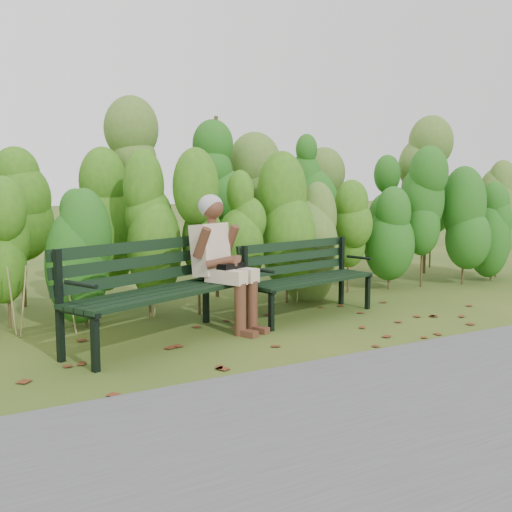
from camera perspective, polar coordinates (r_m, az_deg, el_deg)
ground at (r=5.94m, az=1.71°, el=-7.54°), size 80.00×80.00×0.00m
footpath at (r=4.32m, az=17.76°, el=-13.37°), size 60.00×2.50×0.01m
hedge_band at (r=7.41m, az=-5.91°, el=5.09°), size 11.04×1.67×2.42m
leaf_litter at (r=5.92m, az=0.57°, el=-7.56°), size 5.98×2.26×0.01m
bench_left at (r=5.67m, az=-9.98°, el=-2.56°), size 1.99×1.30×0.95m
bench_right at (r=6.78m, az=4.62°, el=-1.53°), size 1.76×0.90×0.84m
seated_woman at (r=6.07m, az=-3.35°, el=0.21°), size 0.64×0.85×1.38m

